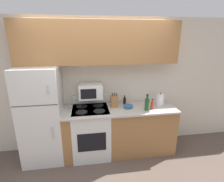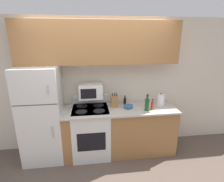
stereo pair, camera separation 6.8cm
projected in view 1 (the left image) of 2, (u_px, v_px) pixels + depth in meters
The scene contains 13 objects.
ground_plane at pixel (104, 163), 3.18m from camera, with size 12.00×12.00×0.00m, color brown.
wall_back at pixel (99, 86), 3.43m from camera, with size 8.00×0.05×2.55m.
lower_cabinets at pixel (119, 130), 3.39m from camera, with size 2.09×0.67×0.92m.
refrigerator at pixel (42, 116), 3.07m from camera, with size 0.70×0.65×1.73m.
upper_cabinets at pixel (99, 43), 3.00m from camera, with size 2.79×0.35×0.73m.
stove at pixel (91, 131), 3.29m from camera, with size 0.68×0.65×1.11m.
microwave at pixel (91, 91), 3.20m from camera, with size 0.42×0.35×0.25m.
knife_block at pixel (114, 101), 3.28m from camera, with size 0.13×0.11×0.28m.
bowl at pixel (128, 106), 3.25m from camera, with size 0.18×0.18×0.06m.
bottle_wine_green at pixel (147, 104), 3.13m from camera, with size 0.08×0.08×0.30m.
bottle_hot_sauce at pixel (152, 105), 3.18m from camera, with size 0.05×0.05×0.20m.
bottle_soy_sauce at pixel (125, 101), 3.42m from camera, with size 0.05×0.05×0.18m.
kettle at pixel (160, 99), 3.38m from camera, with size 0.15×0.15×0.25m.
Camera 1 is at (-0.25, -2.65, 2.18)m, focal length 28.00 mm.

